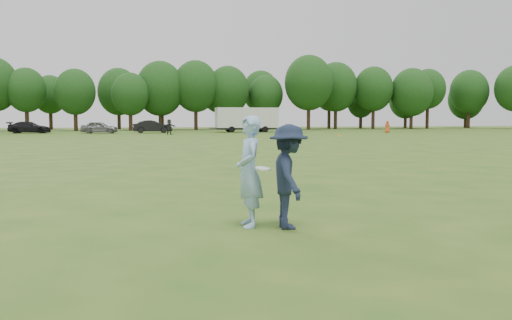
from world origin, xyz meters
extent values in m
plane|color=#2B5217|center=(0.00, 0.00, 0.00)|extent=(200.00, 200.00, 0.00)
imported|color=#94BBE4|center=(0.63, 0.20, 0.97)|extent=(0.46, 0.71, 1.94)
imported|color=#1A243B|center=(1.26, -0.10, 0.90)|extent=(0.76, 1.21, 1.80)
imported|color=#E54D1B|center=(29.67, 53.29, 0.76)|extent=(0.85, 0.67, 1.53)
imported|color=#272727|center=(2.67, 52.37, 0.86)|extent=(1.68, 1.00, 1.73)
imported|color=black|center=(-13.59, 61.41, 0.71)|extent=(5.08, 2.44, 1.43)
imported|color=slate|center=(-5.24, 58.81, 0.73)|extent=(4.49, 2.27, 1.47)
imported|color=black|center=(1.04, 59.26, 0.79)|extent=(4.84, 1.84, 1.58)
cone|color=orange|center=(19.57, 43.87, 0.15)|extent=(0.28, 0.28, 0.30)
cylinder|color=white|center=(0.82, -0.04, 1.04)|extent=(0.31, 0.31, 0.08)
cube|color=silver|center=(13.19, 60.31, 1.90)|extent=(8.00, 2.50, 2.60)
cube|color=black|center=(13.19, 60.31, 0.50)|extent=(7.60, 2.30, 0.25)
cylinder|color=black|center=(10.99, 59.06, 0.40)|extent=(0.80, 0.25, 0.80)
cylinder|color=black|center=(10.99, 61.56, 0.40)|extent=(0.80, 0.25, 0.80)
cylinder|color=black|center=(15.39, 59.06, 0.40)|extent=(0.80, 0.25, 0.80)
cylinder|color=black|center=(15.39, 61.56, 0.40)|extent=(0.80, 0.25, 0.80)
cube|color=#333333|center=(8.79, 60.31, 0.55)|extent=(1.20, 0.15, 0.12)
cylinder|color=#332114|center=(-15.90, 73.09, 1.73)|extent=(0.56, 0.56, 3.46)
ellipsoid|color=#163712|center=(-15.90, 73.09, 5.79)|extent=(5.49, 5.49, 6.31)
cylinder|color=#332114|center=(-9.32, 72.95, 1.57)|extent=(0.56, 0.56, 3.14)
ellipsoid|color=#163712|center=(-9.32, 72.95, 5.60)|extent=(5.78, 5.78, 6.64)
cylinder|color=#332114|center=(-1.61, 72.69, 1.51)|extent=(0.56, 0.56, 3.01)
ellipsoid|color=#163712|center=(-1.61, 72.69, 5.34)|extent=(5.46, 5.46, 6.28)
cylinder|color=#332114|center=(2.83, 75.07, 1.61)|extent=(0.56, 0.56, 3.23)
ellipsoid|color=#163712|center=(2.83, 75.07, 6.32)|extent=(7.29, 7.29, 8.38)
cylinder|color=#332114|center=(8.24, 74.97, 1.88)|extent=(0.56, 0.56, 3.77)
ellipsoid|color=#163712|center=(8.24, 74.97, 6.72)|extent=(6.95, 6.95, 8.00)
cylinder|color=#332114|center=(13.38, 75.56, 1.66)|extent=(0.56, 0.56, 3.33)
ellipsoid|color=#163712|center=(13.38, 75.56, 6.18)|extent=(6.71, 6.71, 7.71)
cylinder|color=#332114|center=(19.58, 75.81, 1.61)|extent=(0.56, 0.56, 3.22)
ellipsoid|color=#163712|center=(19.58, 75.81, 5.57)|extent=(5.54, 5.54, 6.37)
cylinder|color=#332114|center=(25.83, 72.87, 2.08)|extent=(0.56, 0.56, 4.15)
ellipsoid|color=#163712|center=(25.83, 72.87, 7.38)|extent=(7.59, 7.59, 8.73)
cylinder|color=#332114|center=(31.73, 76.39, 1.97)|extent=(0.56, 0.56, 3.95)
ellipsoid|color=#163712|center=(31.73, 76.39, 6.99)|extent=(7.16, 7.16, 8.24)
cylinder|color=#332114|center=(37.86, 75.01, 1.95)|extent=(0.56, 0.56, 3.90)
ellipsoid|color=#163712|center=(37.86, 75.01, 6.66)|extent=(6.49, 6.49, 7.46)
cylinder|color=#332114|center=(44.17, 73.78, 1.58)|extent=(0.56, 0.56, 3.16)
ellipsoid|color=#163712|center=(44.17, 73.78, 6.13)|extent=(6.99, 6.99, 8.04)
cylinder|color=#332114|center=(48.56, 76.19, 2.15)|extent=(0.56, 0.56, 4.29)
ellipsoid|color=#163712|center=(48.56, 76.19, 6.85)|extent=(6.02, 6.02, 6.93)
cylinder|color=#332114|center=(57.70, 77.76, 1.84)|extent=(0.56, 0.56, 3.68)
ellipsoid|color=#163712|center=(57.70, 77.76, 6.56)|extent=(6.78, 6.78, 7.80)
cylinder|color=#332114|center=(-13.94, 81.92, 1.65)|extent=(0.56, 0.56, 3.29)
ellipsoid|color=#163712|center=(-13.94, 81.92, 5.55)|extent=(5.30, 5.30, 6.09)
cylinder|color=#332114|center=(-3.49, 83.39, 1.64)|extent=(0.56, 0.56, 3.28)
ellipsoid|color=#163712|center=(-3.49, 83.39, 6.16)|extent=(6.78, 6.78, 7.79)
cylinder|color=#332114|center=(3.45, 81.85, 1.56)|extent=(0.56, 0.56, 3.11)
ellipsoid|color=#163712|center=(3.45, 81.85, 5.38)|extent=(5.34, 5.34, 6.14)
cylinder|color=#332114|center=(12.88, 83.26, 1.75)|extent=(0.56, 0.56, 3.50)
ellipsoid|color=#163712|center=(12.88, 83.26, 5.55)|extent=(4.82, 4.82, 5.54)
cylinder|color=#332114|center=(20.66, 83.86, 1.90)|extent=(0.56, 0.56, 3.80)
ellipsoid|color=#163712|center=(20.66, 83.86, 6.49)|extent=(6.34, 6.34, 7.29)
cylinder|color=#332114|center=(32.72, 82.11, 1.92)|extent=(0.56, 0.56, 3.84)
ellipsoid|color=#163712|center=(32.72, 82.11, 6.01)|extent=(5.09, 5.09, 5.86)
cylinder|color=#332114|center=(38.25, 80.94, 1.29)|extent=(0.56, 0.56, 2.58)
ellipsoid|color=#163712|center=(38.25, 80.94, 4.64)|extent=(4.86, 4.86, 5.59)
cylinder|color=#332114|center=(47.73, 82.38, 1.31)|extent=(0.56, 0.56, 2.62)
ellipsoid|color=#163712|center=(47.73, 82.38, 5.22)|extent=(6.11, 6.11, 7.02)
cylinder|color=#332114|center=(59.29, 81.05, 1.27)|extent=(0.56, 0.56, 2.54)
ellipsoid|color=#163712|center=(59.29, 81.05, 5.29)|extent=(6.47, 6.47, 7.44)
camera|label=1|loc=(-1.34, -8.97, 1.91)|focal=38.00mm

